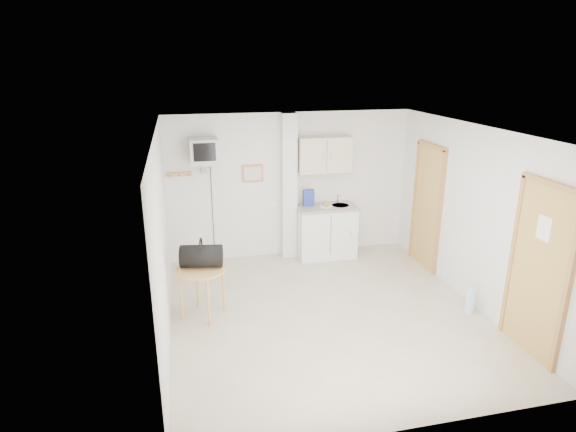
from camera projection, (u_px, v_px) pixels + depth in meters
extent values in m
plane|color=#BFB09A|center=(327.00, 313.00, 6.61)|extent=(4.50, 4.50, 0.00)
cube|color=white|center=(290.00, 185.00, 8.30)|extent=(4.20, 0.04, 2.50)
cube|color=white|center=(408.00, 313.00, 4.13)|extent=(4.20, 0.04, 2.50)
cube|color=white|center=(162.00, 241.00, 5.78)|extent=(0.04, 4.50, 2.50)
cube|color=white|center=(474.00, 217.00, 6.66)|extent=(0.04, 4.50, 2.50)
cube|color=white|center=(332.00, 131.00, 5.83)|extent=(4.20, 4.50, 0.04)
cube|color=white|center=(289.00, 187.00, 8.19)|extent=(0.25, 0.22, 2.50)
cube|color=#BF754E|center=(253.00, 173.00, 8.07)|extent=(0.36, 0.03, 0.30)
cube|color=silver|center=(253.00, 174.00, 8.06)|extent=(0.28, 0.01, 0.22)
cube|color=tan|center=(180.00, 174.00, 7.79)|extent=(0.40, 0.05, 0.06)
cube|color=white|center=(272.00, 203.00, 8.32)|extent=(0.15, 0.02, 0.08)
cylinder|color=tan|center=(170.00, 176.00, 7.71)|extent=(0.02, 0.08, 0.02)
cylinder|color=tan|center=(180.00, 176.00, 7.74)|extent=(0.02, 0.08, 0.02)
cylinder|color=tan|center=(189.00, 175.00, 7.77)|extent=(0.02, 0.08, 0.02)
cube|color=#AE8340|center=(427.00, 208.00, 7.89)|extent=(0.04, 0.75, 2.00)
cube|color=#9A5E35|center=(427.00, 208.00, 7.89)|extent=(0.06, 0.87, 2.06)
cube|color=#AE8340|center=(538.00, 273.00, 5.48)|extent=(0.04, 0.82, 2.02)
cube|color=#9A5E35|center=(538.00, 273.00, 5.48)|extent=(0.06, 0.94, 2.08)
cube|color=white|center=(544.00, 228.00, 5.30)|extent=(0.01, 0.20, 0.28)
cube|color=white|center=(326.00, 232.00, 8.42)|extent=(1.00, 0.55, 0.88)
cube|color=#A99D91|center=(326.00, 207.00, 8.28)|extent=(1.03, 0.58, 0.04)
cylinder|color=#B7B7BA|center=(340.00, 206.00, 8.33)|extent=(0.30, 0.30, 0.05)
cylinder|color=#B7B7BA|center=(338.00, 199.00, 8.43)|extent=(0.02, 0.02, 0.16)
cylinder|color=#B7B7BA|center=(339.00, 195.00, 8.35)|extent=(0.02, 0.13, 0.02)
cube|color=beige|center=(324.00, 154.00, 8.10)|extent=(0.90, 0.32, 0.60)
cube|color=navy|center=(309.00, 198.00, 8.23)|extent=(0.19, 0.07, 0.29)
cylinder|color=white|center=(326.00, 206.00, 8.24)|extent=(0.22, 0.22, 0.01)
sphere|color=tan|center=(326.00, 204.00, 8.22)|extent=(0.11, 0.11, 0.11)
cube|color=slate|center=(204.00, 164.00, 7.70)|extent=(0.36, 0.32, 0.02)
cube|color=slate|center=(204.00, 167.00, 7.85)|extent=(0.10, 0.06, 0.20)
cube|color=#B3B3B6|center=(204.00, 151.00, 7.57)|extent=(0.44, 0.42, 0.40)
cube|color=black|center=(205.00, 152.00, 7.36)|extent=(0.34, 0.02, 0.28)
cylinder|color=black|center=(213.00, 212.00, 8.12)|extent=(0.01, 0.01, 1.73)
cylinder|color=tan|center=(201.00, 269.00, 6.35)|extent=(0.66, 0.66, 0.03)
cylinder|color=tan|center=(224.00, 289.00, 6.57)|extent=(0.04, 0.04, 0.67)
cylinder|color=tan|center=(197.00, 284.00, 6.71)|extent=(0.04, 0.04, 0.67)
cylinder|color=tan|center=(181.00, 297.00, 6.35)|extent=(0.04, 0.04, 0.67)
cylinder|color=tan|center=(209.00, 302.00, 6.21)|extent=(0.04, 0.04, 0.67)
cylinder|color=black|center=(201.00, 256.00, 6.34)|extent=(0.59, 0.39, 0.30)
torus|color=black|center=(201.00, 246.00, 6.30)|extent=(0.06, 0.23, 0.23)
cylinder|color=#B5DFF7|center=(470.00, 301.00, 6.60)|extent=(0.13, 0.13, 0.35)
cylinder|color=#B5DFF7|center=(472.00, 288.00, 6.53)|extent=(0.04, 0.04, 0.04)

